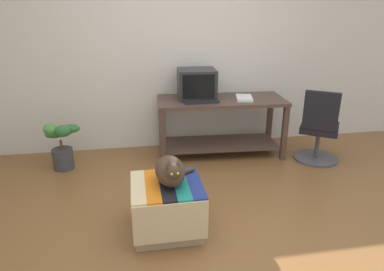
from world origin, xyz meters
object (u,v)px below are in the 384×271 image
Objects in this scene: cat at (171,171)px; office_chair at (319,131)px; keyboard at (201,102)px; book at (244,98)px; potted_plant at (62,145)px; desk at (221,117)px; tv_monitor at (197,84)px; ottoman_with_blanket at (167,207)px.

cat is 2.17m from office_chair.
office_chair is at bearing -13.31° from keyboard.
book reaches higher than cat.
cat reaches higher than potted_plant.
book reaches higher than keyboard.
potted_plant is (-1.10, 1.39, -0.26)m from cat.
tv_monitor is (-0.29, 0.09, 0.40)m from desk.
cat is 1.79m from potted_plant.
potted_plant is (-1.60, -0.21, -0.60)m from tv_monitor.
book is at bearing 49.39° from cat.
book is 0.96m from office_chair.
ottoman_with_blanket is 0.99× the size of potted_plant.
cat is at bearing -104.22° from tv_monitor.
office_chair is (1.09, -0.43, -0.11)m from desk.
tv_monitor is 0.83× the size of ottoman_with_blanket.
tv_monitor is at bearing 12.72° from office_chair.
potted_plant is at bearing -165.99° from book.
tv_monitor reaches higher than keyboard.
tv_monitor reaches higher than potted_plant.
keyboard reaches higher than ottoman_with_blanket.
desk reaches higher than cat.
desk is 1.90m from potted_plant.
desk is 1.18m from office_chair.
keyboard is at bearing -82.21° from tv_monitor.
office_chair is at bearing -17.42° from tv_monitor.
tv_monitor is at bearing 7.30° from potted_plant.
desk is 1.70m from cat.
desk is at bearing 3.43° from potted_plant.
office_chair reaches higher than keyboard.
keyboard reaches higher than potted_plant.
book is at bearing -12.26° from tv_monitor.
office_chair reaches higher than potted_plant.
office_chair is (1.36, -0.30, -0.34)m from keyboard.
tv_monitor reaches higher than cat.
book is at bearing 9.41° from office_chair.
book is (0.56, -0.16, -0.16)m from tv_monitor.
ottoman_with_blanket is (-0.56, -1.37, -0.51)m from keyboard.
keyboard is 0.45× the size of office_chair.
keyboard is at bearing 20.94° from office_chair.
book is at bearing 52.59° from ottoman_with_blanket.
cat is at bearing -113.77° from book.
office_chair reaches higher than book.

